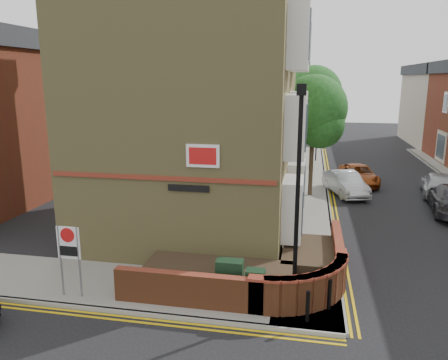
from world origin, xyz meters
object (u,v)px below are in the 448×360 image
utility_cabinet_large (230,279)px  silver_car_near (345,183)px  zone_sign (69,248)px  lamppost (297,198)px

utility_cabinet_large → silver_car_near: 14.21m
utility_cabinet_large → zone_sign: bearing=-170.3°
zone_sign → silver_car_near: bearing=57.9°
silver_car_near → zone_sign: bearing=-140.0°
lamppost → zone_sign: (-6.60, -0.70, -1.70)m
lamppost → utility_cabinet_large: lamppost is taller
lamppost → zone_sign: bearing=-173.9°
zone_sign → silver_car_near: 16.96m
silver_car_near → lamppost: bearing=-117.9°
lamppost → silver_car_near: bearing=80.0°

